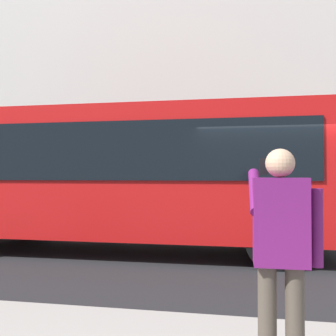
# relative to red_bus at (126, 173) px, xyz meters

# --- Properties ---
(ground_plane) EXTENTS (60.00, 60.00, 0.00)m
(ground_plane) POSITION_rel_red_bus_xyz_m (-2.95, 0.30, -1.68)
(ground_plane) COLOR #232326
(building_facade_far) EXTENTS (28.00, 1.55, 12.00)m
(building_facade_far) POSITION_rel_red_bus_xyz_m (-2.96, -6.50, 4.30)
(building_facade_far) COLOR beige
(building_facade_far) RESTS_ON ground_plane
(red_bus) EXTENTS (9.05, 2.54, 3.08)m
(red_bus) POSITION_rel_red_bus_xyz_m (0.00, 0.00, 0.00)
(red_bus) COLOR red
(red_bus) RESTS_ON ground_plane
(pedestrian_photographer) EXTENTS (0.53, 0.52, 1.70)m
(pedestrian_photographer) POSITION_rel_red_bus_xyz_m (-2.71, 4.92, -0.54)
(pedestrian_photographer) COLOR #4C4238
(pedestrian_photographer) RESTS_ON sidewalk_curb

